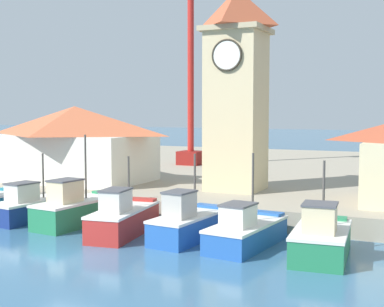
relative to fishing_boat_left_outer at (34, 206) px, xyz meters
name	(u,v)px	position (x,y,z in m)	size (l,w,h in m)	color
ground_plane	(61,258)	(6.10, -5.42, -0.72)	(300.00, 300.00, 0.00)	#386689
quay_wharf	(265,172)	(6.10, 22.44, -0.19)	(120.00, 40.00, 1.06)	#9E937F
fishing_boat_left_outer	(34,206)	(0.00, 0.00, 0.00)	(2.47, 5.14, 3.54)	navy
fishing_boat_left_inner	(77,209)	(2.91, -0.12, 0.12)	(2.40, 5.26, 4.62)	#237A4C
fishing_boat_mid_left	(123,218)	(6.24, -1.01, 0.07)	(2.44, 5.23, 3.67)	#AD2823
fishing_boat_center	(188,223)	(9.45, -0.65, 0.06)	(2.21, 4.71, 3.89)	#2356A8
fishing_boat_mid_right	(246,231)	(12.25, -0.72, -0.04)	(2.46, 5.01, 4.02)	#2356A8
fishing_boat_right_inner	(321,239)	(15.54, -1.10, 0.06)	(2.46, 4.54, 3.85)	#237A4C
clock_tower	(236,85)	(8.56, 8.14, 6.67)	(3.64, 3.64, 13.60)	beige
warehouse_left	(75,143)	(-2.95, 7.59, 2.95)	(10.32, 6.58, 5.10)	silver
port_crane_near	(192,71)	(-0.24, 20.95, 8.63)	(3.91, 8.37, 20.98)	maroon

